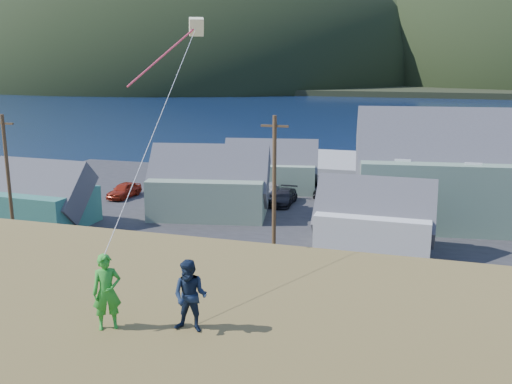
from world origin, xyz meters
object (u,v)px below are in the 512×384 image
at_px(kite_flyer_green, 107,292).
at_px(shed_palegreen_far, 271,167).
at_px(kite_flyer_navy, 190,296).
at_px(wharf, 323,162).
at_px(shed_palegreen_near, 209,184).
at_px(shed_white, 374,219).
at_px(shed_teal, 39,197).

bearing_deg(kite_flyer_green, shed_palegreen_far, 66.61).
bearing_deg(kite_flyer_navy, wharf, 95.20).
bearing_deg(kite_flyer_green, shed_palegreen_near, 73.79).
height_order(shed_palegreen_near, shed_palegreen_far, shed_palegreen_near).
distance_m(shed_palegreen_near, shed_white, 15.33).
bearing_deg(shed_white, shed_palegreen_far, 125.72).
height_order(shed_palegreen_near, kite_flyer_navy, kite_flyer_navy).
bearing_deg(shed_palegreen_far, shed_white, -64.76).
height_order(shed_teal, kite_flyer_navy, kite_flyer_navy).
relative_size(wharf, shed_palegreen_near, 2.38).
xyz_separation_m(shed_white, shed_palegreen_far, (-11.64, 16.31, -0.02)).
bearing_deg(wharf, shed_palegreen_far, -99.73).
distance_m(shed_teal, kite_flyer_green, 35.22).
xyz_separation_m(shed_teal, shed_palegreen_far, (14.30, 17.25, 0.01)).
bearing_deg(shed_teal, shed_palegreen_far, 52.41).
bearing_deg(shed_palegreen_far, shed_palegreen_near, -113.84).
xyz_separation_m(shed_white, kite_flyer_green, (-3.58, -27.56, 5.63)).
bearing_deg(kite_flyer_green, wharf, 61.43).
bearing_deg(shed_teal, wharf, 64.63).
xyz_separation_m(shed_palegreen_far, kite_flyer_green, (8.06, -43.87, 5.65)).
bearing_deg(shed_palegreen_far, shed_teal, -139.92).
bearing_deg(shed_palegreen_near, kite_flyer_navy, -80.35).
bearing_deg(shed_white, kite_flyer_green, -97.18).
distance_m(shed_white, kite_flyer_navy, 27.78).
height_order(wharf, kite_flyer_navy, kite_flyer_navy).
bearing_deg(kite_flyer_green, shed_teal, 96.23).
bearing_deg(shed_palegreen_near, shed_palegreen_far, 65.49).
relative_size(wharf, shed_teal, 3.12).
bearing_deg(shed_palegreen_near, shed_teal, -160.97).
distance_m(shed_palegreen_far, kite_flyer_green, 44.96).
height_order(shed_palegreen_far, kite_flyer_green, kite_flyer_green).
distance_m(shed_white, kite_flyer_green, 28.35).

